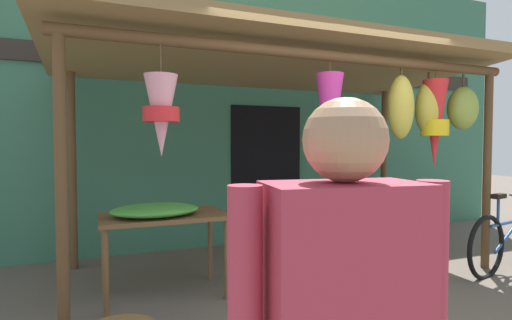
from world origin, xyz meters
name	(u,v)px	position (x,y,z in m)	size (l,w,h in m)	color
ground_plane	(339,300)	(0.00, 0.00, 0.00)	(30.00, 30.00, 0.00)	#60564C
shop_facade	(245,103)	(0.00, 2.45, 2.05)	(9.61, 0.29, 4.10)	#387056
market_stall_canopy	(298,75)	(0.05, 0.90, 2.22)	(4.95, 2.28, 2.56)	brown
display_table	(164,224)	(-1.48, 0.70, 0.69)	(1.15, 0.67, 0.79)	brown
flower_heap_on_table	(157,210)	(-1.55, 0.62, 0.84)	(0.79, 0.56, 0.11)	green
folding_chair	(328,242)	(-0.01, 0.18, 0.50)	(0.42, 0.42, 0.84)	#2347A8
wicker_basket_by_table	(266,268)	(-0.36, 0.84, 0.09)	(0.41, 0.41, 0.19)	brown
parked_bicycle	(510,240)	(2.33, 0.02, 0.35)	(1.73, 0.49, 0.92)	black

